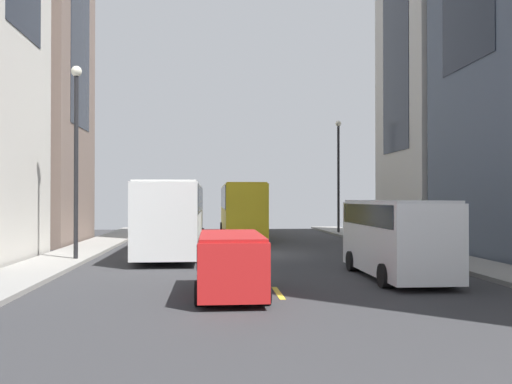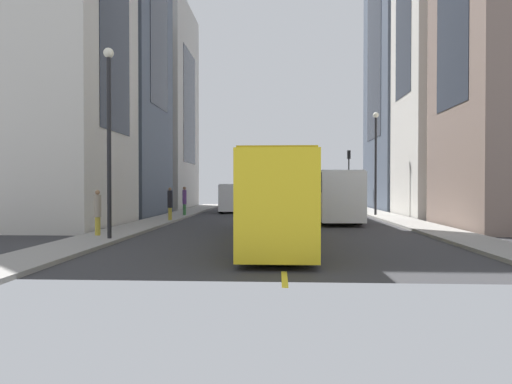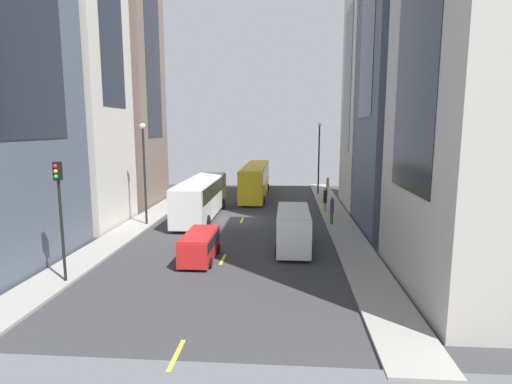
{
  "view_description": "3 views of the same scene",
  "coord_description": "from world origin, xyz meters",
  "px_view_note": "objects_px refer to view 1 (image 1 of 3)",
  "views": [
    {
      "loc": [
        -1.87,
        -25.58,
        2.64
      ],
      "look_at": [
        0.33,
        0.95,
        2.96
      ],
      "focal_mm": 38.2,
      "sensor_mm": 36.0,
      "label": 1
    },
    {
      "loc": [
        0.18,
        32.46,
        2.43
      ],
      "look_at": [
        1.65,
        2.61,
        2.0
      ],
      "focal_mm": 31.02,
      "sensor_mm": 36.0,
      "label": 2
    },
    {
      "loc": [
        3.74,
        -33.9,
        7.82
      ],
      "look_at": [
        1.27,
        -0.84,
        2.59
      ],
      "focal_mm": 28.69,
      "sensor_mm": 36.0,
      "label": 3
    }
  ],
  "objects_px": {
    "delivery_van_white": "(396,232)",
    "car_red_0": "(231,259)",
    "pedestrian_walking_far": "(356,218)",
    "streetcar_yellow": "(240,206)",
    "city_bus_white": "(174,212)",
    "pedestrian_crossing_mid": "(415,227)",
    "pedestrian_waiting_curb": "(380,223)"
  },
  "relations": [
    {
      "from": "delivery_van_white",
      "to": "car_red_0",
      "type": "distance_m",
      "value": 6.23
    },
    {
      "from": "pedestrian_walking_far",
      "to": "delivery_van_white",
      "type": "bearing_deg",
      "value": -22.39
    },
    {
      "from": "streetcar_yellow",
      "to": "delivery_van_white",
      "type": "distance_m",
      "value": 21.09
    },
    {
      "from": "city_bus_white",
      "to": "pedestrian_crossing_mid",
      "type": "height_order",
      "value": "city_bus_white"
    },
    {
      "from": "pedestrian_crossing_mid",
      "to": "pedestrian_walking_far",
      "type": "height_order",
      "value": "pedestrian_crossing_mid"
    },
    {
      "from": "car_red_0",
      "to": "pedestrian_waiting_curb",
      "type": "relative_size",
      "value": 2.01
    },
    {
      "from": "pedestrian_waiting_curb",
      "to": "pedestrian_walking_far",
      "type": "bearing_deg",
      "value": 156.5
    },
    {
      "from": "streetcar_yellow",
      "to": "car_red_0",
      "type": "bearing_deg",
      "value": -93.74
    },
    {
      "from": "delivery_van_white",
      "to": "pedestrian_crossing_mid",
      "type": "relative_size",
      "value": 2.75
    },
    {
      "from": "delivery_van_white",
      "to": "car_red_0",
      "type": "height_order",
      "value": "delivery_van_white"
    },
    {
      "from": "delivery_van_white",
      "to": "pedestrian_walking_far",
      "type": "relative_size",
      "value": 2.92
    },
    {
      "from": "streetcar_yellow",
      "to": "pedestrian_waiting_curb",
      "type": "xyz_separation_m",
      "value": [
        7.12,
        -9.21,
        -0.82
      ]
    },
    {
      "from": "pedestrian_walking_far",
      "to": "car_red_0",
      "type": "bearing_deg",
      "value": -33.53
    },
    {
      "from": "city_bus_white",
      "to": "pedestrian_crossing_mid",
      "type": "distance_m",
      "value": 11.33
    },
    {
      "from": "pedestrian_waiting_curb",
      "to": "pedestrian_walking_far",
      "type": "distance_m",
      "value": 9.17
    },
    {
      "from": "city_bus_white",
      "to": "streetcar_yellow",
      "type": "distance_m",
      "value": 12.41
    },
    {
      "from": "pedestrian_waiting_curb",
      "to": "delivery_van_white",
      "type": "bearing_deg",
      "value": -31.59
    },
    {
      "from": "streetcar_yellow",
      "to": "car_red_0",
      "type": "relative_size",
      "value": 3.41
    },
    {
      "from": "city_bus_white",
      "to": "pedestrian_crossing_mid",
      "type": "relative_size",
      "value": 5.47
    },
    {
      "from": "city_bus_white",
      "to": "pedestrian_waiting_curb",
      "type": "distance_m",
      "value": 11.3
    },
    {
      "from": "streetcar_yellow",
      "to": "car_red_0",
      "type": "xyz_separation_m",
      "value": [
        -1.53,
        -23.46,
        -1.14
      ]
    },
    {
      "from": "pedestrian_waiting_curb",
      "to": "pedestrian_walking_far",
      "type": "xyz_separation_m",
      "value": [
        1.12,
        9.1,
        -0.04
      ]
    },
    {
      "from": "streetcar_yellow",
      "to": "pedestrian_walking_far",
      "type": "bearing_deg",
      "value": -0.7
    },
    {
      "from": "pedestrian_crossing_mid",
      "to": "pedestrian_waiting_curb",
      "type": "xyz_separation_m",
      "value": [
        -0.08,
        4.94,
        -0.05
      ]
    },
    {
      "from": "city_bus_white",
      "to": "delivery_van_white",
      "type": "xyz_separation_m",
      "value": [
        7.88,
        -8.9,
        -0.49
      ]
    },
    {
      "from": "city_bus_white",
      "to": "streetcar_yellow",
      "type": "bearing_deg",
      "value": 71.9
    },
    {
      "from": "streetcar_yellow",
      "to": "pedestrian_walking_far",
      "type": "distance_m",
      "value": 8.29
    },
    {
      "from": "pedestrian_crossing_mid",
      "to": "pedestrian_walking_far",
      "type": "distance_m",
      "value": 14.08
    },
    {
      "from": "car_red_0",
      "to": "city_bus_white",
      "type": "bearing_deg",
      "value": 101.25
    },
    {
      "from": "city_bus_white",
      "to": "pedestrian_crossing_mid",
      "type": "bearing_deg",
      "value": -12.0
    },
    {
      "from": "delivery_van_white",
      "to": "pedestrian_crossing_mid",
      "type": "bearing_deg",
      "value": 64.08
    },
    {
      "from": "city_bus_white",
      "to": "car_red_0",
      "type": "distance_m",
      "value": 11.94
    }
  ]
}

